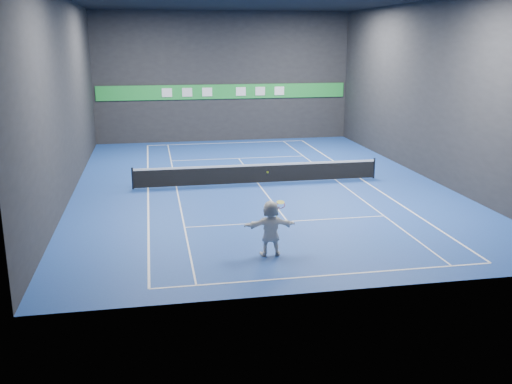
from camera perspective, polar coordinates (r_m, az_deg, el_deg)
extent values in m
plane|color=navy|center=(28.91, 0.19, 0.87)|extent=(26.00, 26.00, 0.00)
cube|color=black|center=(40.96, -3.25, 11.39)|extent=(18.00, 0.10, 9.00)
cube|color=black|center=(15.66, 9.12, 5.44)|extent=(18.00, 0.10, 9.00)
cube|color=black|center=(27.92, -18.50, 8.99)|extent=(0.10, 26.00, 9.00)
cube|color=black|center=(31.10, 16.96, 9.65)|extent=(0.10, 26.00, 9.00)
cube|color=white|center=(17.94, 7.34, -8.26)|extent=(10.98, 0.08, 0.01)
cube|color=white|center=(40.40, -2.96, 4.92)|extent=(10.98, 0.08, 0.01)
cube|color=white|center=(28.43, -10.75, 0.37)|extent=(0.08, 23.78, 0.01)
cube|color=white|center=(30.38, 10.42, 1.32)|extent=(0.08, 23.78, 0.01)
cube|color=white|center=(28.45, -7.97, 0.50)|extent=(0.06, 23.78, 0.01)
cube|color=white|center=(29.92, 7.95, 1.22)|extent=(0.06, 23.78, 0.01)
cube|color=white|center=(22.89, 3.17, -2.96)|extent=(8.23, 0.06, 0.01)
cube|color=white|center=(35.06, -1.76, 3.38)|extent=(8.23, 0.06, 0.01)
cube|color=white|center=(28.91, 0.19, 0.88)|extent=(0.06, 12.80, 0.01)
imported|color=white|center=(19.10, 1.47, -3.63)|extent=(1.78, 0.62, 1.90)
sphere|color=#C4E726|center=(18.52, 1.17, 1.98)|extent=(0.07, 0.07, 0.07)
cylinder|color=black|center=(28.32, -12.23, 1.34)|extent=(0.10, 0.10, 1.07)
cylinder|color=black|center=(30.52, 11.71, 2.35)|extent=(0.10, 0.10, 1.07)
cube|color=black|center=(28.80, 0.19, 1.78)|extent=(12.40, 0.03, 0.86)
cube|color=white|center=(28.69, 0.19, 2.71)|extent=(12.40, 0.04, 0.10)
cube|color=green|center=(40.98, -3.22, 9.99)|extent=(17.64, 0.06, 1.00)
cube|color=white|center=(40.60, -8.90, 9.79)|extent=(0.70, 0.04, 0.60)
cube|color=silver|center=(40.67, -6.90, 9.87)|extent=(0.70, 0.04, 0.60)
cube|color=white|center=(40.78, -4.91, 9.94)|extent=(0.70, 0.04, 0.60)
cube|color=white|center=(41.09, -1.52, 10.02)|extent=(0.70, 0.04, 0.60)
cube|color=white|center=(41.33, 0.42, 10.06)|extent=(0.70, 0.04, 0.60)
cube|color=white|center=(41.62, 2.34, 10.08)|extent=(0.70, 0.04, 0.60)
torus|color=red|center=(18.99, 2.48, -1.34)|extent=(0.39, 0.35, 0.23)
cylinder|color=#DEE751|center=(18.96, 2.46, -1.02)|extent=(0.38, 0.37, 0.10)
cylinder|color=#AD1D12|center=(19.00, 2.22, -1.65)|extent=(0.10, 0.14, 0.16)
cylinder|color=#FBEE0D|center=(19.03, 2.13, -2.19)|extent=(0.06, 0.19, 0.24)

